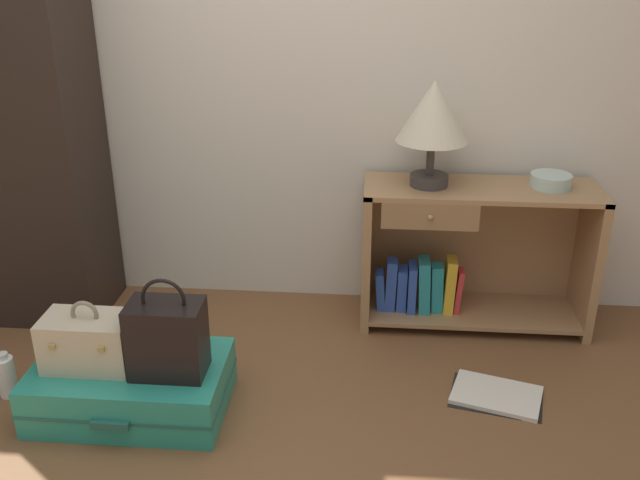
% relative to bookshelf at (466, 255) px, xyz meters
% --- Properties ---
extents(back_wall, '(6.40, 0.10, 2.60)m').
position_rel_bookshelf_xyz_m(back_wall, '(-0.92, 0.24, 0.96)').
color(back_wall, silver).
rests_on(back_wall, ground_plane).
extents(bookshelf, '(1.05, 0.38, 0.68)m').
position_rel_bookshelf_xyz_m(bookshelf, '(0.00, 0.00, 0.00)').
color(bookshelf, '#A37A51').
rests_on(bookshelf, ground_plane).
extents(table_lamp, '(0.32, 0.32, 0.47)m').
position_rel_bookshelf_xyz_m(table_lamp, '(-0.19, -0.02, 0.66)').
color(table_lamp, '#3D3838').
rests_on(table_lamp, bookshelf).
extents(bowl, '(0.18, 0.18, 0.06)m').
position_rel_bookshelf_xyz_m(bowl, '(0.34, 0.01, 0.37)').
color(bowl, silver).
rests_on(bowl, bookshelf).
extents(suitcase_large, '(0.74, 0.48, 0.20)m').
position_rel_bookshelf_xyz_m(suitcase_large, '(-1.35, -0.83, -0.23)').
color(suitcase_large, teal).
rests_on(suitcase_large, ground_plane).
extents(train_case, '(0.33, 0.21, 0.28)m').
position_rel_bookshelf_xyz_m(train_case, '(-1.48, -0.84, -0.03)').
color(train_case, beige).
rests_on(train_case, suitcase_large).
extents(handbag, '(0.27, 0.17, 0.39)m').
position_rel_bookshelf_xyz_m(handbag, '(-1.17, -0.86, 0.02)').
color(handbag, black).
rests_on(handbag, suitcase_large).
extents(bottle, '(0.07, 0.07, 0.19)m').
position_rel_bookshelf_xyz_m(bottle, '(-1.87, -0.78, -0.25)').
color(bottle, white).
rests_on(bottle, ground_plane).
extents(open_book_on_floor, '(0.40, 0.32, 0.02)m').
position_rel_bookshelf_xyz_m(open_book_on_floor, '(0.09, -0.63, -0.33)').
color(open_book_on_floor, white).
rests_on(open_book_on_floor, ground_plane).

